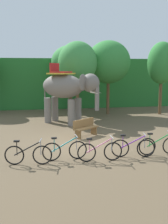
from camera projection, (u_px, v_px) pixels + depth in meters
name	position (u px, v px, depth m)	size (l,w,h in m)	color
ground_plane	(82.00, 143.00, 12.56)	(80.00, 80.00, 0.00)	brown
foliage_hedge	(56.00, 82.00, 25.88)	(36.00, 6.00, 4.31)	#28702D
tree_center	(70.00, 62.00, 22.23)	(3.08, 3.08, 5.35)	brown
tree_center_right	(78.00, 63.00, 18.95)	(2.78, 2.78, 5.34)	brown
tree_right	(108.00, 62.00, 20.11)	(3.25, 3.25, 5.51)	brown
tree_far_left	(162.00, 63.00, 20.02)	(2.11, 2.11, 5.41)	brown
elephant	(67.00, 89.00, 16.76)	(3.81, 3.53, 3.78)	slate
bike_black	(28.00, 154.00, 9.66)	(1.70, 0.52, 0.92)	black
bike_teal	(65.00, 150.00, 10.16)	(1.71, 0.52, 0.92)	black
bike_pink	(100.00, 151.00, 10.03)	(1.71, 0.52, 0.92)	black
bike_purple	(133.00, 148.00, 10.50)	(1.69, 0.53, 0.92)	black
bike_green	(159.00, 145.00, 10.80)	(1.71, 0.52, 0.92)	black
wooden_bench	(85.00, 127.00, 13.72)	(1.44, 1.23, 0.89)	brown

